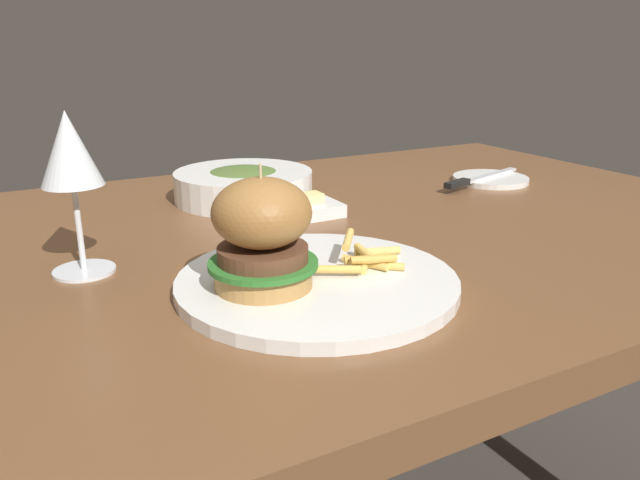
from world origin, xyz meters
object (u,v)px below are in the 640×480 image
at_px(soup_bowl, 242,184).
at_px(wine_glass, 70,156).
at_px(main_plate, 317,282).
at_px(butter_dish, 312,208).
at_px(table_knife, 476,179).
at_px(bread_plate, 491,179).
at_px(burger_sandwich, 262,233).

bearing_deg(soup_bowl, wine_glass, -141.94).
relative_size(main_plate, wine_glass, 1.64).
distance_m(butter_dish, soup_bowl, 0.15).
bearing_deg(table_knife, butter_dish, -175.19).
relative_size(table_knife, butter_dish, 2.60).
bearing_deg(bread_plate, butter_dish, -173.81).
xyz_separation_m(burger_sandwich, soup_bowl, (0.13, 0.40, -0.05)).
bearing_deg(burger_sandwich, table_knife, 27.42).
height_order(burger_sandwich, bread_plate, burger_sandwich).
distance_m(bread_plate, table_knife, 0.05).
height_order(main_plate, butter_dish, butter_dish).
height_order(main_plate, burger_sandwich, burger_sandwich).
bearing_deg(table_knife, bread_plate, 15.95).
bearing_deg(bread_plate, wine_glass, -170.35).
xyz_separation_m(main_plate, wine_glass, (-0.22, 0.17, 0.13)).
relative_size(wine_glass, table_knife, 0.85).
xyz_separation_m(burger_sandwich, wine_glass, (-0.15, 0.17, 0.07)).
bearing_deg(soup_bowl, bread_plate, -11.95).
xyz_separation_m(wine_glass, table_knife, (0.70, 0.11, -0.12)).
bearing_deg(table_knife, wine_glass, -170.80).
bearing_deg(bread_plate, main_plate, -150.63).
xyz_separation_m(main_plate, table_knife, (0.49, 0.29, 0.01)).
height_order(bread_plate, soup_bowl, soup_bowl).
bearing_deg(burger_sandwich, wine_glass, 132.09).
relative_size(burger_sandwich, soup_bowl, 0.56).
bearing_deg(burger_sandwich, soup_bowl, 71.29).
xyz_separation_m(butter_dish, soup_bowl, (-0.06, 0.14, 0.01)).
bearing_deg(burger_sandwich, main_plate, -2.70).
height_order(main_plate, bread_plate, main_plate).
height_order(burger_sandwich, table_knife, burger_sandwich).
xyz_separation_m(bread_plate, table_knife, (-0.05, -0.01, 0.01)).
bearing_deg(butter_dish, main_plate, -116.72).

